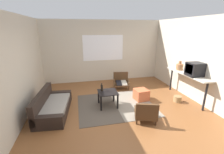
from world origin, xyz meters
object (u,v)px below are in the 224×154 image
clay_vase (180,67)px  crt_television (195,69)px  couch (52,106)px  armchair_striped_foreground (146,113)px  glass_bottle (102,88)px  ottoman_orange (141,95)px  wicker_basket (178,99)px  console_shelf (187,76)px  armchair_by_window (121,81)px  coffee_table (108,95)px

clay_vase → crt_television: bearing=-90.2°
couch → clay_vase: 4.44m
armchair_striped_foreground → glass_bottle: (-0.95, 1.20, 0.33)m
ottoman_orange → wicker_basket: size_ratio=1.68×
couch → console_shelf: console_shelf is taller
armchair_by_window → armchair_striped_foreground: 2.52m
armchair_striped_foreground → wicker_basket: 1.74m
console_shelf → ottoman_orange: bearing=170.8°
console_shelf → clay_vase: 0.50m
armchair_striped_foreground → coffee_table: bearing=126.5°
ottoman_orange → clay_vase: clay_vase is taller
couch → clay_vase: clay_vase is taller
couch → ottoman_orange: couch is taller
armchair_by_window → ottoman_orange: bearing=-75.3°
clay_vase → armchair_striped_foreground: bearing=-142.8°
armchair_by_window → crt_television: bearing=-44.5°
ottoman_orange → clay_vase: (1.51, 0.21, 0.85)m
coffee_table → couch: bearing=-178.3°
armchair_by_window → clay_vase: 2.27m
couch → wicker_basket: 3.96m
couch → armchair_by_window: 2.91m
armchair_striped_foreground → ottoman_orange: size_ratio=1.64×
armchair_striped_foreground → console_shelf: bearing=27.6°
couch → coffee_table: size_ratio=3.03×
crt_television → glass_bottle: bearing=170.3°
armchair_by_window → wicker_basket: size_ratio=2.79×
armchair_by_window → clay_vase: clay_vase is taller
couch → ottoman_orange: size_ratio=4.20×
coffee_table → console_shelf: bearing=-1.4°
coffee_table → crt_television: 2.82m
coffee_table → clay_vase: size_ratio=1.83×
couch → armchair_by_window: size_ratio=2.53×
glass_bottle → console_shelf: bearing=-4.1°
couch → armchair_striped_foreground: size_ratio=2.56×
armchair_striped_foreground → console_shelf: size_ratio=0.38×
coffee_table → armchair_striped_foreground: armchair_striped_foreground is taller
coffee_table → armchair_by_window: (0.86, 1.46, -0.11)m
couch → armchair_by_window: couch is taller
console_shelf → armchair_by_window: bearing=140.4°
glass_bottle → wicker_basket: (2.47, -0.37, -0.48)m
wicker_basket → ottoman_orange: bearing=159.7°
armchair_by_window → armchair_striped_foreground: armchair_by_window is taller
armchair_by_window → armchair_striped_foreground: bearing=-91.5°
console_shelf → crt_television: size_ratio=4.10×
ottoman_orange → clay_vase: 1.74m
couch → ottoman_orange: bearing=4.6°
armchair_by_window → wicker_basket: 2.24m
couch → crt_television: crt_television is taller
coffee_table → wicker_basket: 2.34m
armchair_striped_foreground → glass_bottle: size_ratio=2.79×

